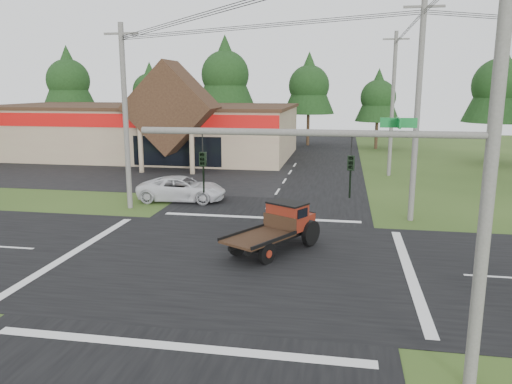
# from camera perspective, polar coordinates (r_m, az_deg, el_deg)

# --- Properties ---
(ground) EXTENTS (120.00, 120.00, 0.00)m
(ground) POSITION_cam_1_polar(r_m,az_deg,el_deg) (20.69, -2.69, -7.93)
(ground) COLOR #2C4217
(ground) RESTS_ON ground
(road_ns) EXTENTS (12.00, 120.00, 0.02)m
(road_ns) POSITION_cam_1_polar(r_m,az_deg,el_deg) (20.69, -2.69, -7.90)
(road_ns) COLOR black
(road_ns) RESTS_ON ground
(road_ew) EXTENTS (120.00, 12.00, 0.02)m
(road_ew) POSITION_cam_1_polar(r_m,az_deg,el_deg) (20.69, -2.69, -7.90)
(road_ew) COLOR black
(road_ew) RESTS_ON ground
(parking_apron) EXTENTS (28.00, 14.00, 0.02)m
(parking_apron) POSITION_cam_1_polar(r_m,az_deg,el_deg) (42.74, -15.56, 2.07)
(parking_apron) COLOR black
(parking_apron) RESTS_ON ground
(cvs_building) EXTENTS (30.40, 18.20, 9.19)m
(cvs_building) POSITION_cam_1_polar(r_m,az_deg,el_deg) (52.68, -12.49, 7.05)
(cvs_building) COLOR #9C816A
(cvs_building) RESTS_ON ground
(traffic_signal_mast) EXTENTS (8.12, 0.24, 7.00)m
(traffic_signal_mast) POSITION_cam_1_polar(r_m,az_deg,el_deg) (11.86, 17.00, -1.28)
(traffic_signal_mast) COLOR #595651
(traffic_signal_mast) RESTS_ON ground
(utility_pole_nr) EXTENTS (2.00, 0.30, 11.00)m
(utility_pole_nr) POSITION_cam_1_polar(r_m,az_deg,el_deg) (11.99, 25.38, 4.12)
(utility_pole_nr) COLOR #595651
(utility_pole_nr) RESTS_ON ground
(utility_pole_nw) EXTENTS (2.00, 0.30, 10.50)m
(utility_pole_nw) POSITION_cam_1_polar(r_m,az_deg,el_deg) (29.70, -14.70, 8.40)
(utility_pole_nw) COLOR #595651
(utility_pole_nw) RESTS_ON ground
(utility_pole_ne) EXTENTS (2.00, 0.30, 11.50)m
(utility_pole_ne) POSITION_cam_1_polar(r_m,az_deg,el_deg) (27.25, 17.97, 8.98)
(utility_pole_ne) COLOR #595651
(utility_pole_ne) RESTS_ON ground
(utility_pole_n) EXTENTS (2.00, 0.30, 11.20)m
(utility_pole_n) POSITION_cam_1_polar(r_m,az_deg,el_deg) (41.16, 15.34, 9.74)
(utility_pole_n) COLOR #595651
(utility_pole_n) RESTS_ON ground
(tree_row_a) EXTENTS (6.72, 6.72, 12.12)m
(tree_row_a) POSITION_cam_1_polar(r_m,az_deg,el_deg) (68.24, -20.69, 12.06)
(tree_row_a) COLOR #332316
(tree_row_a) RESTS_ON ground
(tree_row_b) EXTENTS (5.60, 5.60, 10.10)m
(tree_row_b) POSITION_cam_1_polar(r_m,az_deg,el_deg) (65.64, -12.00, 11.42)
(tree_row_b) COLOR #332316
(tree_row_b) RESTS_ON ground
(tree_row_c) EXTENTS (7.28, 7.28, 13.13)m
(tree_row_c) POSITION_cam_1_polar(r_m,az_deg,el_deg) (61.68, -3.54, 13.50)
(tree_row_c) COLOR #332316
(tree_row_c) RESTS_ON ground
(tree_row_d) EXTENTS (6.16, 6.16, 11.11)m
(tree_row_d) POSITION_cam_1_polar(r_m,az_deg,el_deg) (61.13, 6.07, 12.22)
(tree_row_d) COLOR #332316
(tree_row_d) RESTS_ON ground
(tree_row_e) EXTENTS (5.04, 5.04, 9.09)m
(tree_row_e) POSITION_cam_1_polar(r_m,az_deg,el_deg) (59.10, 13.80, 10.65)
(tree_row_e) COLOR #332316
(tree_row_e) RESTS_ON ground
(tree_side_ne) EXTENTS (6.16, 6.16, 11.11)m
(tree_side_ne) POSITION_cam_1_polar(r_m,az_deg,el_deg) (50.85, 26.12, 11.16)
(tree_side_ne) COLOR #332316
(tree_side_ne) RESTS_ON ground
(antique_flatbed_truck) EXTENTS (4.11, 5.19, 2.05)m
(antique_flatbed_truck) POSITION_cam_1_polar(r_m,az_deg,el_deg) (21.60, 2.01, -4.20)
(antique_flatbed_truck) COLOR #611E0D
(antique_flatbed_truck) RESTS_ON ground
(white_pickup) EXTENTS (5.62, 2.90, 1.52)m
(white_pickup) POSITION_cam_1_polar(r_m,az_deg,el_deg) (31.60, -8.45, 0.37)
(white_pickup) COLOR silver
(white_pickup) RESTS_ON ground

